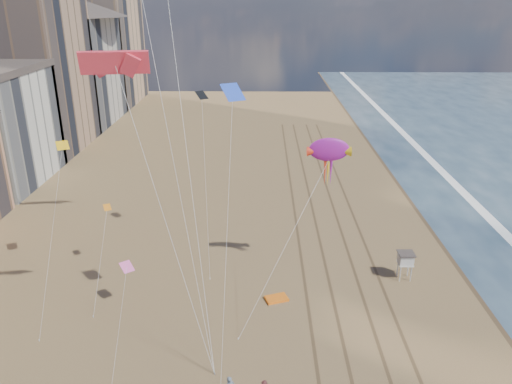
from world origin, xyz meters
TOP-DOWN VIEW (x-y plane):
  - wet_sand at (19.00, 40.00)m, footprint 260.00×260.00m
  - foam at (23.20, 40.00)m, footprint 260.00×260.00m
  - tracks at (2.55, 30.00)m, footprint 7.68×120.00m
  - buildings at (-45.73, 65.59)m, footprint 34.72×131.35m
  - lifeguard_stand at (8.62, 27.01)m, footprint 1.57×1.57m
  - grounded_kite at (-4.02, 23.12)m, footprint 2.34×1.89m
  - show_kite at (0.61, 27.23)m, footprint 5.98×5.41m
  - small_kites at (-14.48, 23.96)m, footprint 17.61×18.11m

SIDE VIEW (x-z plane):
  - wet_sand at x=19.00m, z-range 0.00..0.00m
  - foam at x=23.20m, z-range 0.00..0.00m
  - tracks at x=2.55m, z-range 0.00..0.01m
  - grounded_kite at x=-4.02m, z-range 0.00..0.23m
  - lifeguard_stand at x=8.62m, z-range 0.77..3.59m
  - show_kite at x=0.61m, z-range 4.31..21.90m
  - buildings at x=-45.73m, z-range -0.95..28.05m
  - small_kites at x=-14.48m, z-range 5.55..22.31m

